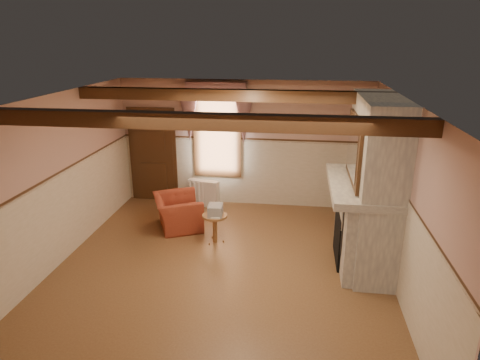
# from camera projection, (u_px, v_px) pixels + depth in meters

# --- Properties ---
(floor) EXTENTS (5.50, 6.00, 0.01)m
(floor) POSITION_uv_depth(u_px,v_px,m) (221.00, 268.00, 7.11)
(floor) COLOR brown
(floor) RESTS_ON ground
(ceiling) EXTENTS (5.50, 6.00, 0.01)m
(ceiling) POSITION_uv_depth(u_px,v_px,m) (218.00, 99.00, 6.22)
(ceiling) COLOR silver
(ceiling) RESTS_ON wall_back
(wall_back) EXTENTS (5.50, 0.02, 2.80)m
(wall_back) POSITION_uv_depth(u_px,v_px,m) (244.00, 144.00, 9.48)
(wall_back) COLOR tan
(wall_back) RESTS_ON floor
(wall_front) EXTENTS (5.50, 0.02, 2.80)m
(wall_front) POSITION_uv_depth(u_px,v_px,m) (159.00, 302.00, 3.85)
(wall_front) COLOR tan
(wall_front) RESTS_ON floor
(wall_left) EXTENTS (0.02, 6.00, 2.80)m
(wall_left) POSITION_uv_depth(u_px,v_px,m) (55.00, 182.00, 7.02)
(wall_left) COLOR tan
(wall_left) RESTS_ON floor
(wall_right) EXTENTS (0.02, 6.00, 2.80)m
(wall_right) POSITION_uv_depth(u_px,v_px,m) (403.00, 198.00, 6.31)
(wall_right) COLOR tan
(wall_right) RESTS_ON floor
(wainscot) EXTENTS (5.50, 6.00, 1.50)m
(wainscot) POSITION_uv_depth(u_px,v_px,m) (220.00, 227.00, 6.87)
(wainscot) COLOR beige
(wainscot) RESTS_ON floor
(chair_rail) EXTENTS (5.50, 6.00, 0.08)m
(chair_rail) POSITION_uv_depth(u_px,v_px,m) (220.00, 183.00, 6.63)
(chair_rail) COLOR black
(chair_rail) RESTS_ON wainscot
(firebox) EXTENTS (0.20, 0.95, 0.90)m
(firebox) POSITION_uv_depth(u_px,v_px,m) (343.00, 235.00, 7.27)
(firebox) COLOR black
(firebox) RESTS_ON floor
(armchair) EXTENTS (1.21, 1.28, 0.65)m
(armchair) POSITION_uv_depth(u_px,v_px,m) (178.00, 212.00, 8.56)
(armchair) COLOR maroon
(armchair) RESTS_ON floor
(side_table) EXTENTS (0.59, 0.59, 0.55)m
(side_table) POSITION_uv_depth(u_px,v_px,m) (215.00, 228.00, 7.95)
(side_table) COLOR brown
(side_table) RESTS_ON floor
(book_stack) EXTENTS (0.29, 0.34, 0.20)m
(book_stack) POSITION_uv_depth(u_px,v_px,m) (215.00, 210.00, 7.81)
(book_stack) COLOR #B7AD8C
(book_stack) RESTS_ON side_table
(radiator) EXTENTS (0.72, 0.33, 0.60)m
(radiator) POSITION_uv_depth(u_px,v_px,m) (204.00, 193.00, 9.67)
(radiator) COLOR silver
(radiator) RESTS_ON floor
(bowl) EXTENTS (0.31, 0.31, 0.07)m
(bowl) POSITION_uv_depth(u_px,v_px,m) (364.00, 182.00, 6.81)
(bowl) COLOR brown
(bowl) RESTS_ON mantel
(mantel_clock) EXTENTS (0.14, 0.24, 0.20)m
(mantel_clock) POSITION_uv_depth(u_px,v_px,m) (357.00, 163.00, 7.61)
(mantel_clock) COLOR #321B0D
(mantel_clock) RESTS_ON mantel
(oil_lamp) EXTENTS (0.11, 0.11, 0.28)m
(oil_lamp) POSITION_uv_depth(u_px,v_px,m) (360.00, 165.00, 7.34)
(oil_lamp) COLOR gold
(oil_lamp) RESTS_ON mantel
(candle_red) EXTENTS (0.06, 0.06, 0.16)m
(candle_red) POSITION_uv_depth(u_px,v_px,m) (367.00, 188.00, 6.44)
(candle_red) COLOR #AC1915
(candle_red) RESTS_ON mantel
(jar_yellow) EXTENTS (0.06, 0.06, 0.12)m
(jar_yellow) POSITION_uv_depth(u_px,v_px,m) (365.00, 184.00, 6.68)
(jar_yellow) COLOR gold
(jar_yellow) RESTS_ON mantel
(fireplace) EXTENTS (0.85, 2.00, 2.80)m
(fireplace) POSITION_uv_depth(u_px,v_px,m) (374.00, 184.00, 6.91)
(fireplace) COLOR gray
(fireplace) RESTS_ON floor
(mantel) EXTENTS (1.05, 2.05, 0.12)m
(mantel) POSITION_uv_depth(u_px,v_px,m) (362.00, 186.00, 6.95)
(mantel) COLOR gray
(mantel) RESTS_ON fireplace
(overmantel_mirror) EXTENTS (0.06, 1.44, 1.04)m
(overmantel_mirror) POSITION_uv_depth(u_px,v_px,m) (354.00, 149.00, 6.78)
(overmantel_mirror) COLOR silver
(overmantel_mirror) RESTS_ON fireplace
(door) EXTENTS (1.10, 0.10, 2.10)m
(door) POSITION_uv_depth(u_px,v_px,m) (153.00, 156.00, 9.81)
(door) COLOR black
(door) RESTS_ON floor
(window) EXTENTS (1.06, 0.08, 2.02)m
(window) POSITION_uv_depth(u_px,v_px,m) (217.00, 132.00, 9.45)
(window) COLOR white
(window) RESTS_ON wall_back
(window_drapes) EXTENTS (1.30, 0.14, 1.40)m
(window_drapes) POSITION_uv_depth(u_px,v_px,m) (216.00, 106.00, 9.17)
(window_drapes) COLOR gray
(window_drapes) RESTS_ON wall_back
(ceiling_beam_front) EXTENTS (5.50, 0.18, 0.20)m
(ceiling_beam_front) POSITION_uv_depth(u_px,v_px,m) (200.00, 121.00, 5.12)
(ceiling_beam_front) COLOR black
(ceiling_beam_front) RESTS_ON ceiling
(ceiling_beam_back) EXTENTS (5.50, 0.18, 0.20)m
(ceiling_beam_back) POSITION_uv_depth(u_px,v_px,m) (231.00, 95.00, 7.37)
(ceiling_beam_back) COLOR black
(ceiling_beam_back) RESTS_ON ceiling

